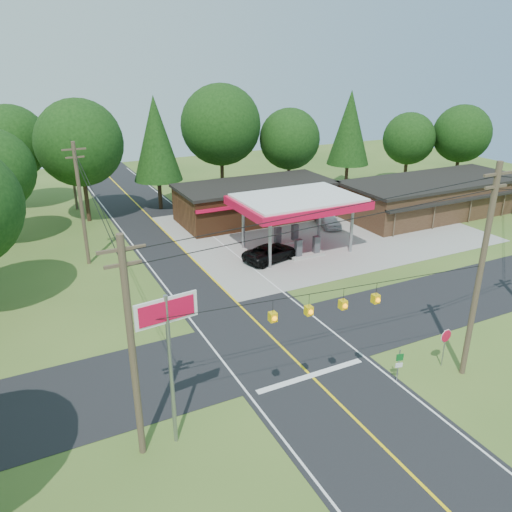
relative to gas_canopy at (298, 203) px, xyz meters
name	(u,v)px	position (x,y,z in m)	size (l,w,h in m)	color
ground	(279,344)	(-9.00, -13.00, -4.27)	(120.00, 120.00, 0.00)	#3B5C20
main_highway	(279,344)	(-9.00, -13.00, -4.26)	(8.00, 120.00, 0.02)	black
cross_road	(279,344)	(-9.00, -13.00, -4.25)	(70.00, 7.00, 0.02)	black
lane_center_yellow	(279,344)	(-9.00, -13.00, -4.24)	(0.15, 110.00, 0.00)	yellow
gas_canopy	(298,203)	(0.00, 0.00, 0.00)	(10.60, 7.40, 4.88)	gray
convenience_store	(256,201)	(1.00, 9.98, -2.35)	(16.40, 7.55, 3.80)	#552E18
strip_building	(433,196)	(19.00, 2.98, -2.35)	(20.40, 8.75, 3.80)	#3B2518
utility_pole_near_right	(480,272)	(-1.50, -20.00, 1.69)	(1.80, 0.30, 11.50)	#473828
utility_pole_near_left	(132,348)	(-18.50, -18.00, 0.93)	(1.80, 0.30, 10.00)	#473828
utility_pole_far_left	(81,203)	(-17.00, 5.00, 0.93)	(1.80, 0.30, 10.00)	#473828
utility_pole_north	(72,167)	(-15.50, 22.00, 0.48)	(0.30, 0.30, 9.50)	#473828
overhead_beacons	(327,293)	(-10.00, -19.00, 1.95)	(17.04, 2.04, 1.03)	black
treeline_backdrop	(165,153)	(-8.18, 11.01, 3.22)	(70.27, 51.59, 13.30)	#332316
suv_car	(271,253)	(-3.18, -1.16, -3.57)	(4.99, 4.99, 1.39)	black
sedan_car	(328,219)	(6.25, 4.32, -3.53)	(4.31, 4.31, 1.47)	silver
big_stop_sign	(168,336)	(-17.00, -18.01, 1.13)	(2.67, 0.38, 7.20)	gray
octagonal_stop_sign	(446,339)	(-2.00, -19.01, -2.56)	(0.80, 0.11, 2.30)	gray
route_sign_post	(399,363)	(-5.20, -19.02, -3.13)	(0.39, 0.14, 1.93)	gray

